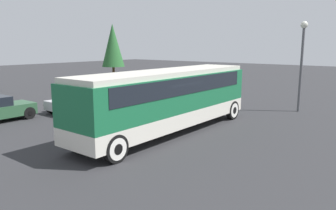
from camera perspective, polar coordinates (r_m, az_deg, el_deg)
ground_plane at (r=16.08m, az=-0.00°, el=-4.80°), size 120.00×120.00×0.00m
tour_bus at (r=15.77m, az=0.22°, el=1.72°), size 10.94×2.50×3.04m
parked_car_near at (r=21.93m, az=-14.95°, el=0.85°), size 4.30×1.96×1.42m
lamp_post at (r=22.36m, az=22.33°, el=8.37°), size 0.44×0.44×5.66m
tree_right at (r=37.47m, az=-9.59°, el=10.19°), size 2.50×2.50×6.55m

